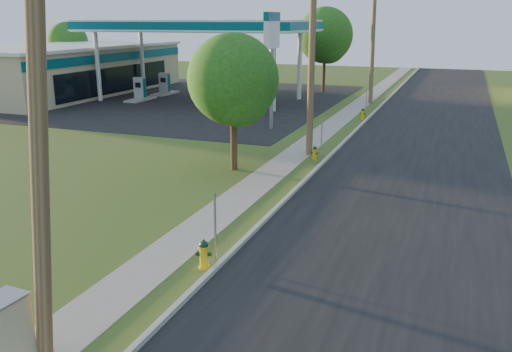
{
  "coord_description": "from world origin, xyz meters",
  "views": [
    {
      "loc": [
        6.16,
        -8.27,
        6.45
      ],
      "look_at": [
        0.0,
        8.0,
        1.4
      ],
      "focal_mm": 38.0,
      "sensor_mm": 36.0,
      "label": 1
    }
  ],
  "objects_px": {
    "fuel_pump_nw": "(140,92)",
    "utility_cabinet": "(6,333)",
    "utility_pole_near": "(38,119)",
    "price_pylon": "(272,37)",
    "car_silver": "(244,95)",
    "tree_back": "(68,44)",
    "tree_lot": "(326,38)",
    "utility_pole_far": "(373,41)",
    "fuel_pump_sw": "(165,86)",
    "hydrant_far": "(363,114)",
    "hydrant_near": "(204,254)",
    "fuel_pump_se": "(260,91)",
    "tree_verge": "(235,83)",
    "utility_pole_mid": "(312,52)",
    "fuel_pump_ne": "(242,97)",
    "hydrant_mid": "(315,153)"
  },
  "relations": [
    {
      "from": "utility_pole_mid",
      "to": "price_pylon",
      "type": "relative_size",
      "value": 1.43
    },
    {
      "from": "utility_pole_near",
      "to": "fuel_pump_se",
      "type": "height_order",
      "value": "utility_pole_near"
    },
    {
      "from": "fuel_pump_nw",
      "to": "utility_cabinet",
      "type": "height_order",
      "value": "fuel_pump_nw"
    },
    {
      "from": "utility_cabinet",
      "to": "utility_pole_far",
      "type": "bearing_deg",
      "value": 88.64
    },
    {
      "from": "fuel_pump_nw",
      "to": "tree_back",
      "type": "distance_m",
      "value": 17.15
    },
    {
      "from": "utility_pole_near",
      "to": "price_pylon",
      "type": "bearing_deg",
      "value": 99.42
    },
    {
      "from": "utility_pole_near",
      "to": "price_pylon",
      "type": "relative_size",
      "value": 1.38
    },
    {
      "from": "utility_pole_near",
      "to": "hydrant_mid",
      "type": "height_order",
      "value": "utility_pole_near"
    },
    {
      "from": "utility_pole_near",
      "to": "hydrant_near",
      "type": "height_order",
      "value": "utility_pole_near"
    },
    {
      "from": "utility_cabinet",
      "to": "car_silver",
      "type": "relative_size",
      "value": 0.36
    },
    {
      "from": "fuel_pump_nw",
      "to": "utility_cabinet",
      "type": "relative_size",
      "value": 2.18
    },
    {
      "from": "hydrant_near",
      "to": "tree_verge",
      "type": "bearing_deg",
      "value": 107.93
    },
    {
      "from": "hydrant_far",
      "to": "fuel_pump_se",
      "type": "bearing_deg",
      "value": 147.02
    },
    {
      "from": "tree_lot",
      "to": "hydrant_near",
      "type": "xyz_separation_m",
      "value": [
        5.85,
        -37.12,
        -4.46
      ]
    },
    {
      "from": "fuel_pump_nw",
      "to": "price_pylon",
      "type": "bearing_deg",
      "value": -28.18
    },
    {
      "from": "price_pylon",
      "to": "hydrant_near",
      "type": "bearing_deg",
      "value": -76.13
    },
    {
      "from": "fuel_pump_ne",
      "to": "tree_verge",
      "type": "xyz_separation_m",
      "value": [
        6.6,
        -16.91,
        3.1
      ]
    },
    {
      "from": "utility_pole_far",
      "to": "hydrant_near",
      "type": "bearing_deg",
      "value": -88.64
    },
    {
      "from": "utility_pole_mid",
      "to": "fuel_pump_sw",
      "type": "xyz_separation_m",
      "value": [
        -17.9,
        17.0,
        -4.23
      ]
    },
    {
      "from": "utility_pole_far",
      "to": "tree_verge",
      "type": "xyz_separation_m",
      "value": [
        -2.3,
        -21.91,
        -0.98
      ]
    },
    {
      "from": "tree_verge",
      "to": "hydrant_near",
      "type": "xyz_separation_m",
      "value": [
        3.04,
        -9.41,
        -3.42
      ]
    },
    {
      "from": "car_silver",
      "to": "price_pylon",
      "type": "bearing_deg",
      "value": -136.59
    },
    {
      "from": "tree_lot",
      "to": "tree_verge",
      "type": "bearing_deg",
      "value": -84.21
    },
    {
      "from": "utility_cabinet",
      "to": "car_silver",
      "type": "bearing_deg",
      "value": 104.42
    },
    {
      "from": "price_pylon",
      "to": "fuel_pump_ne",
      "type": "bearing_deg",
      "value": 123.69
    },
    {
      "from": "tree_lot",
      "to": "hydrant_far",
      "type": "height_order",
      "value": "tree_lot"
    },
    {
      "from": "car_silver",
      "to": "utility_cabinet",
      "type": "bearing_deg",
      "value": -153.2
    },
    {
      "from": "utility_pole_near",
      "to": "tree_verge",
      "type": "height_order",
      "value": "utility_pole_near"
    },
    {
      "from": "hydrant_near",
      "to": "utility_cabinet",
      "type": "relative_size",
      "value": 0.56
    },
    {
      "from": "price_pylon",
      "to": "car_silver",
      "type": "xyz_separation_m",
      "value": [
        -5.49,
        9.13,
        -4.74
      ]
    },
    {
      "from": "fuel_pump_sw",
      "to": "hydrant_far",
      "type": "height_order",
      "value": "fuel_pump_sw"
    },
    {
      "from": "utility_pole_near",
      "to": "fuel_pump_se",
      "type": "relative_size",
      "value": 2.96
    },
    {
      "from": "hydrant_near",
      "to": "hydrant_mid",
      "type": "distance_m",
      "value": 12.39
    },
    {
      "from": "tree_back",
      "to": "car_silver",
      "type": "height_order",
      "value": "tree_back"
    },
    {
      "from": "tree_verge",
      "to": "utility_pole_far",
      "type": "bearing_deg",
      "value": 84.01
    },
    {
      "from": "utility_pole_near",
      "to": "hydrant_near",
      "type": "relative_size",
      "value": 11.44
    },
    {
      "from": "price_pylon",
      "to": "utility_cabinet",
      "type": "height_order",
      "value": "price_pylon"
    },
    {
      "from": "hydrant_mid",
      "to": "hydrant_near",
      "type": "bearing_deg",
      "value": -88.99
    },
    {
      "from": "tree_lot",
      "to": "utility_pole_mid",
      "type": "bearing_deg",
      "value": -77.88
    },
    {
      "from": "tree_back",
      "to": "price_pylon",
      "type": "bearing_deg",
      "value": -30.42
    },
    {
      "from": "utility_pole_near",
      "to": "utility_cabinet",
      "type": "bearing_deg",
      "value": -148.56
    },
    {
      "from": "fuel_pump_nw",
      "to": "hydrant_near",
      "type": "relative_size",
      "value": 3.86
    },
    {
      "from": "fuel_pump_sw",
      "to": "utility_cabinet",
      "type": "relative_size",
      "value": 2.18
    },
    {
      "from": "fuel_pump_ne",
      "to": "utility_cabinet",
      "type": "height_order",
      "value": "fuel_pump_ne"
    },
    {
      "from": "fuel_pump_ne",
      "to": "price_pylon",
      "type": "height_order",
      "value": "price_pylon"
    },
    {
      "from": "tree_lot",
      "to": "car_silver",
      "type": "xyz_separation_m",
      "value": [
        -4.29,
        -9.17,
        -4.17
      ]
    },
    {
      "from": "tree_lot",
      "to": "hydrant_near",
      "type": "bearing_deg",
      "value": -81.04
    },
    {
      "from": "fuel_pump_sw",
      "to": "utility_pole_mid",
      "type": "bearing_deg",
      "value": -43.52
    },
    {
      "from": "tree_verge",
      "to": "tree_back",
      "type": "height_order",
      "value": "tree_back"
    },
    {
      "from": "fuel_pump_se",
      "to": "car_silver",
      "type": "xyz_separation_m",
      "value": [
        -0.49,
        -2.37,
        -0.03
      ]
    }
  ]
}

